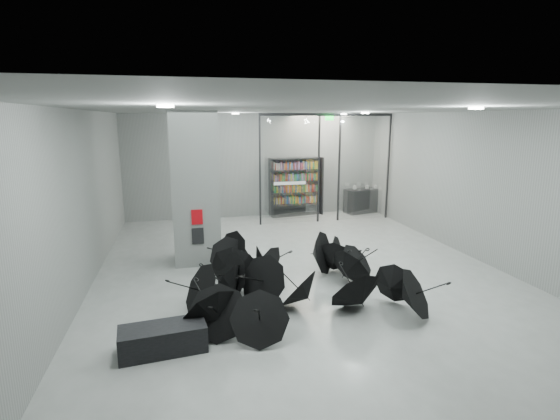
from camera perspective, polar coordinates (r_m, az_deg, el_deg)
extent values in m
plane|color=gray|center=(10.41, 3.53, -9.19)|extent=(14.00, 14.00, 0.00)
cube|color=gray|center=(9.70, 3.85, 13.40)|extent=(10.00, 14.00, 0.02)
cube|color=slate|center=(16.62, -3.33, 5.98)|extent=(10.00, 0.02, 4.00)
cube|color=slate|center=(9.70, -25.90, 0.31)|extent=(0.02, 14.00, 4.00)
cube|color=slate|center=(12.26, 26.69, 2.49)|extent=(0.02, 14.00, 4.00)
cube|color=slate|center=(11.42, -11.41, 2.93)|extent=(1.20, 1.20, 4.00)
cube|color=#A50A07|center=(10.94, -11.15, -0.94)|extent=(0.28, 0.04, 0.38)
cube|color=black|center=(11.06, -11.05, -3.46)|extent=(0.30, 0.03, 0.42)
cube|color=#0CE533|center=(15.48, 6.70, 12.22)|extent=(0.30, 0.06, 0.15)
cube|color=silver|center=(15.37, 1.33, 5.50)|extent=(2.20, 0.02, 3.95)
cube|color=silver|center=(16.33, 11.28, 5.66)|extent=(2.00, 0.02, 3.95)
cube|color=black|center=(15.13, -2.72, 5.38)|extent=(0.06, 0.06, 4.00)
cube|color=black|center=(15.68, 5.25, 5.58)|extent=(0.06, 0.06, 4.00)
cube|color=black|center=(15.94, 7.99, 5.62)|extent=(0.06, 0.06, 4.00)
cube|color=black|center=(16.77, 14.42, 5.68)|extent=(0.06, 0.06, 4.00)
cube|color=black|center=(15.67, 6.46, 12.70)|extent=(5.00, 0.08, 0.10)
cube|color=black|center=(7.56, -15.53, -16.42)|extent=(1.46, 0.75, 0.45)
cube|color=black|center=(17.80, 11.29, 1.28)|extent=(1.75, 1.04, 0.98)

